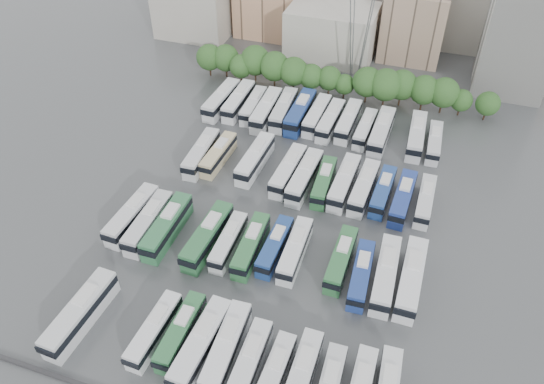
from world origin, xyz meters
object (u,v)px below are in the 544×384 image
(bus_r0_s4, at_px, (154,330))
(bus_r1_s5, at_px, (229,242))
(bus_r0_s5, at_px, (181,332))
(bus_r3_s5, at_px, (300,112))
(bus_r1_s7, at_px, (275,246))
(bus_r3_s1, at_px, (239,101))
(bus_r2_s1, at_px, (201,153))
(bus_r3_s13, at_px, (434,142))
(bus_r2_s11, at_px, (383,191))
(bus_r2_s7, at_px, (304,177))
(bus_r3_s0, at_px, (221,100))
(bus_r1_s11, at_px, (361,274))
(bus_r2_s8, at_px, (324,182))
(bus_r3_s10, at_px, (381,132))
(bus_r2_s13, at_px, (425,201))
(bus_r3_s9, at_px, (365,129))
(bus_r2_s12, at_px, (403,198))
(bus_r3_s4, at_px, (284,110))
(bus_r1_s13, at_px, (411,278))
(bus_r3_s6, at_px, (317,115))
(bus_r1_s10, at_px, (341,259))
(bus_r2_s9, at_px, (344,182))
(bus_r3_s2, at_px, (254,105))
(bus_r2_s2, at_px, (219,154))
(bus_r0_s8, at_px, (249,364))
(bus_r3_s12, at_px, (416,135))
(bus_r0_s10, at_px, (301,376))
(bus_r1_s1, at_px, (149,222))
(apartment_tower, at_px, (522,31))
(bus_r1_s2, at_px, (167,226))
(bus_r0_s6, at_px, (201,344))
(bus_r1_s4, at_px, (208,236))
(bus_r1_s12, at_px, (386,274))
(bus_r1_s6, at_px, (251,245))
(bus_r1_s8, at_px, (295,250))
(bus_r3_s7, at_px, (330,120))
(bus_r3_s3, at_px, (266,110))
(bus_r1_s0, at_px, (132,215))
(bus_r3_s8, at_px, (348,121))
(bus_r2_s4, at_px, (255,159))
(bus_r0_s1, at_px, (81,313))
(bus_r2_s10, at_px, (364,187))

(bus_r0_s4, xyz_separation_m, bus_r1_s5, (3.04, 17.41, -0.02))
(bus_r0_s5, height_order, bus_r3_s5, bus_r3_s5)
(bus_r1_s7, height_order, bus_r3_s1, bus_r3_s1)
(bus_r2_s1, height_order, bus_r3_s13, bus_r2_s1)
(bus_r2_s11, bearing_deg, bus_r2_s7, -174.34)
(bus_r3_s0, bearing_deg, bus_r1_s11, -42.54)
(bus_r2_s8, height_order, bus_r3_s10, bus_r3_s10)
(bus_r2_s13, distance_m, bus_r3_s9, 21.82)
(bus_r1_s11, bearing_deg, bus_r2_s12, 76.94)
(bus_r3_s4, bearing_deg, bus_r1_s13, -52.70)
(bus_r1_s5, distance_m, bus_r3_s6, 37.65)
(bus_r1_s10, relative_size, bus_r2_s1, 0.93)
(bus_r1_s10, xyz_separation_m, bus_r2_s9, (-3.40, 16.92, 0.19))
(bus_r3_s2, bearing_deg, bus_r2_s2, -93.03)
(bus_r0_s8, height_order, bus_r3_s12, bus_r3_s12)
(bus_r0_s10, relative_size, bus_r1_s1, 0.93)
(apartment_tower, distance_m, bus_r1_s2, 82.24)
(bus_r1_s5, bearing_deg, bus_r1_s1, -179.04)
(bus_r0_s6, bearing_deg, bus_r1_s4, 114.16)
(bus_r2_s13, bearing_deg, bus_r1_s12, -100.71)
(bus_r1_s6, height_order, bus_r1_s10, bus_r1_s6)
(bus_r1_s8, height_order, bus_r1_s11, bus_r1_s8)
(bus_r2_s7, height_order, bus_r3_s1, bus_r2_s7)
(bus_r1_s6, relative_size, bus_r1_s13, 0.88)
(bus_r1_s5, height_order, bus_r1_s13, bus_r1_s13)
(bus_r0_s10, distance_m, bus_r1_s7, 21.24)
(bus_r0_s4, height_order, bus_r1_s11, bus_r1_s11)
(bus_r1_s7, relative_size, bus_r3_s1, 0.86)
(bus_r3_s7, distance_m, bus_r3_s12, 16.56)
(bus_r3_s3, bearing_deg, bus_r2_s8, -48.53)
(bus_r3_s12, bearing_deg, bus_r1_s12, -91.95)
(bus_r0_s4, bearing_deg, bus_r1_s10, 46.52)
(apartment_tower, bearing_deg, bus_r2_s9, -119.28)
(bus_r0_s6, relative_size, bus_r3_s1, 1.01)
(bus_r0_s8, bearing_deg, bus_r3_s7, 92.89)
(bus_r1_s0, relative_size, bus_r1_s13, 0.94)
(bus_r3_s1, relative_size, bus_r3_s4, 0.98)
(bus_r1_s4, height_order, bus_r3_s12, bus_r3_s12)
(bus_r3_s10, bearing_deg, bus_r3_s8, 166.11)
(bus_r1_s0, xyz_separation_m, bus_r3_s7, (22.94, 36.20, -0.04))
(bus_r2_s4, xyz_separation_m, bus_r3_s9, (16.63, 15.92, -0.24))
(bus_r2_s11, bearing_deg, bus_r0_s1, -129.20)
(bus_r2_s10, bearing_deg, bus_r2_s4, 178.53)
(bus_r3_s12, bearing_deg, bus_r1_s8, -112.79)
(bus_r2_s2, bearing_deg, bus_r3_s2, 91.30)
(bus_r0_s6, xyz_separation_m, bus_r3_s13, (22.95, 53.24, -0.27))
(bus_r3_s4, relative_size, bus_r3_s8, 1.04)
(bus_r2_s7, xyz_separation_m, bus_r3_s4, (-9.85, 19.17, -0.00))
(bus_r1_s8, xyz_separation_m, bus_r3_s7, (-3.37, 35.11, 0.09))
(bus_r3_s1, bearing_deg, bus_r2_s8, -40.26)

